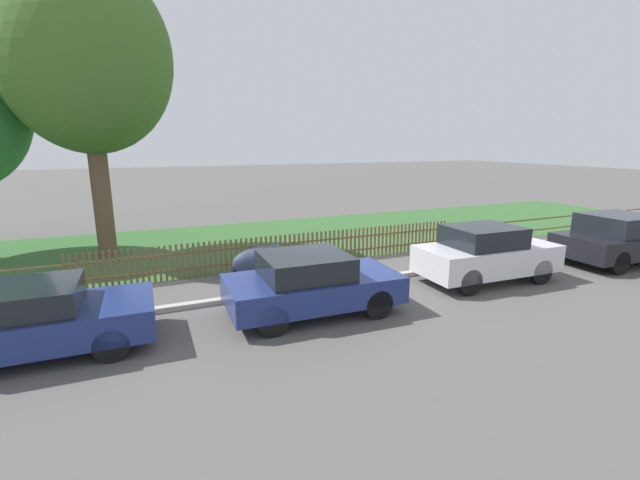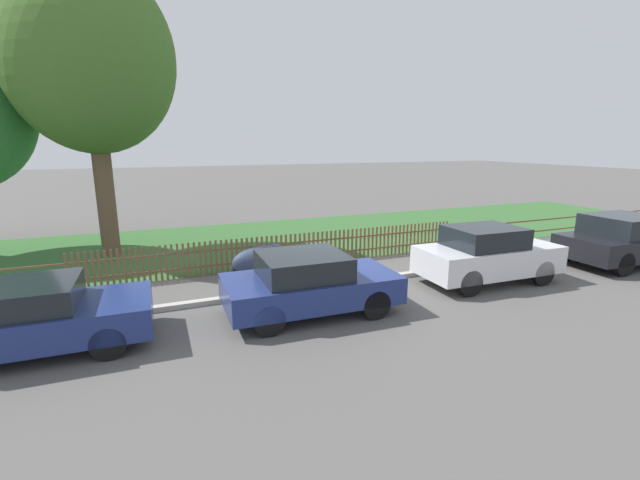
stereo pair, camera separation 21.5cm
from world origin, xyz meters
The scene contains 10 objects.
ground_plane centered at (0.00, 0.00, 0.00)m, with size 120.00×120.00×0.00m, color #565451.
kerb_stone centered at (0.00, 0.10, 0.06)m, with size 39.00×0.20×0.12m, color #B2ADA3.
grass_strip centered at (0.00, 6.07, 0.01)m, with size 39.00×7.55×0.01m, color #33602D.
park_fence centered at (0.00, 2.31, 0.49)m, with size 39.00×0.05×0.99m.
parked_car_silver_hatchback centered at (-5.84, -1.05, 0.65)m, with size 3.87×1.83×1.27m.
parked_car_black_saloon centered at (-0.71, -1.25, 0.68)m, with size 3.76×1.91×1.34m.
parked_car_navy_estate centered at (4.38, -1.08, 0.76)m, with size 3.79×1.75×1.51m.
parked_car_red_compact centered at (9.51, -1.34, 0.77)m, with size 4.08×1.99×1.52m.
covered_motorcycle centered at (-1.05, 1.17, 0.60)m, with size 1.79×0.81×1.00m.
tree_mid_park centered at (-4.99, 5.92, 6.09)m, with size 4.96×4.96×8.98m.
Camera 2 is at (-3.84, -9.44, 3.64)m, focal length 24.00 mm.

